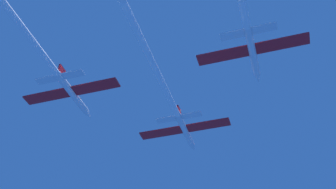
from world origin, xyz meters
TOP-DOWN VIEW (x-y plane):
  - jet_lead at (0.40, -15.22)m, footprint 16.39×54.40m
  - jet_left_wing at (-14.59, -28.80)m, footprint 16.39×51.66m

SIDE VIEW (x-z plane):
  - jet_lead at x=0.40m, z-range -2.14..0.58m
  - jet_left_wing at x=-14.59m, z-range -1.53..1.18m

